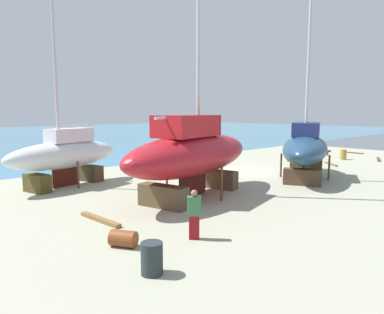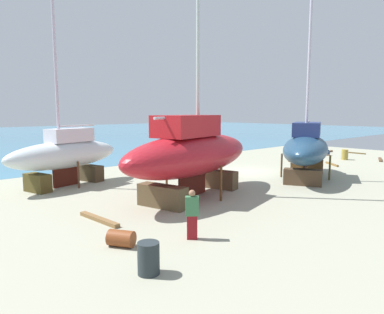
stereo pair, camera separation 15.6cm
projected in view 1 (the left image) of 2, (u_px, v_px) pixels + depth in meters
ground_plane at (271, 175)px, 23.55m from camera, size 42.72×42.72×0.00m
sea_water at (18, 136)px, 59.98m from camera, size 170.90×80.37×0.01m
sailboat_far_slipway at (192, 153)px, 17.24m from camera, size 10.04×5.08×17.16m
sailboat_mid_port at (305, 148)px, 22.07m from camera, size 8.84×6.12×14.95m
sailboat_large_starboard at (65, 154)px, 19.76m from camera, size 7.40×3.56×13.16m
worker at (194, 214)px, 11.58m from camera, size 0.49×0.47×1.66m
barrel_tipped_left at (323, 152)px, 34.22m from camera, size 0.76×0.90×0.56m
barrel_blue_faded at (123, 239)px, 10.99m from camera, size 0.86×0.96×0.52m
barrel_by_slipway at (152, 258)px, 9.11m from camera, size 0.64×0.64×0.85m
barrel_rust_near at (343, 154)px, 30.96m from camera, size 0.66×0.66×0.90m
barrel_tipped_center at (319, 148)px, 36.63m from camera, size 0.86×0.86×0.91m
barrel_rust_mid at (290, 157)px, 29.64m from camera, size 0.73×0.73×0.82m
timber_plank_near at (317, 155)px, 34.01m from camera, size 1.08×1.83×0.13m
timber_plank_far at (378, 159)px, 30.72m from camera, size 2.34×1.07×0.12m
timber_short_skew at (327, 151)px, 36.67m from camera, size 1.59×0.20×0.16m
timber_long_fore at (331, 164)px, 27.91m from camera, size 1.41×1.65×0.14m
timber_long_aft at (100, 219)px, 13.54m from camera, size 0.40×2.44×0.15m
timber_short_cross at (355, 153)px, 35.45m from camera, size 0.17×1.70×0.12m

